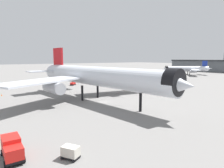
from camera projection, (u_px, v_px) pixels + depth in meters
name	position (u px, v px, depth m)	size (l,w,h in m)	color
ground	(103.00, 102.00, 63.53)	(900.00, 900.00, 0.00)	slate
airliner_near_gate	(95.00, 76.00, 65.25)	(67.59, 61.24, 18.42)	silver
airliner_far_taxiway	(187.00, 69.00, 165.86)	(32.80, 36.79, 12.02)	silver
service_truck_front	(12.00, 148.00, 27.44)	(5.55, 2.69, 3.00)	black
baggage_tug_wing	(73.00, 83.00, 102.52)	(3.24, 3.53, 1.85)	black
baggage_cart_trailing	(71.00, 152.00, 27.56)	(2.85, 2.69, 1.82)	black
traffic_cone_near_nose	(2.00, 95.00, 73.91)	(0.50, 0.50, 0.62)	#F2600C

